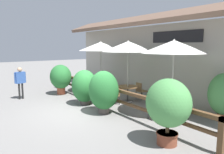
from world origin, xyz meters
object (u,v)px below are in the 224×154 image
(chair_middle_streetside, at_px, (115,94))
(chair_far_streetside, at_px, (157,106))
(chair_near_wallside, at_px, (112,83))
(potted_plant_corner_fern, at_px, (224,95))
(chair_far_wallside, at_px, (183,100))
(dining_table_middle, at_px, (128,89))
(potted_plant_small_flowering, at_px, (61,77))
(dining_table_far, at_px, (172,100))
(potted_plant_broad_leaf, at_px, (104,91))
(dining_table_near, at_px, (101,82))
(patio_umbrella_near, at_px, (101,46))
(patio_umbrella_far, at_px, (174,47))
(pedestrian, at_px, (20,79))
(chair_middle_wallside, at_px, (141,90))
(patio_umbrella_middle, at_px, (128,47))
(potted_plant_tall_tropical, at_px, (85,86))
(chair_near_streetside, at_px, (89,85))
(potted_plant_entrance_palm, at_px, (168,105))

(chair_middle_streetside, height_order, chair_far_streetside, same)
(chair_near_wallside, distance_m, potted_plant_corner_fern, 6.40)
(chair_far_wallside, bearing_deg, dining_table_middle, 17.84)
(chair_far_streetside, distance_m, potted_plant_small_flowering, 5.95)
(chair_far_wallside, relative_size, potted_plant_corner_fern, 0.50)
(dining_table_far, distance_m, potted_plant_broad_leaf, 2.60)
(dining_table_near, xyz_separation_m, chair_far_streetside, (4.98, -0.77, -0.12))
(chair_middle_streetside, xyz_separation_m, dining_table_far, (2.50, 0.84, 0.12))
(patio_umbrella_near, bearing_deg, potted_plant_small_flowering, -111.69)
(patio_umbrella_far, relative_size, pedestrian, 1.81)
(chair_near_wallside, distance_m, chair_middle_wallside, 2.46)
(chair_far_wallside, relative_size, pedestrian, 0.53)
(dining_table_far, bearing_deg, chair_middle_streetside, -161.48)
(patio_umbrella_middle, distance_m, potted_plant_small_flowering, 4.16)
(chair_far_streetside, bearing_deg, potted_plant_tall_tropical, -162.34)
(dining_table_far, distance_m, chair_far_wallside, 0.77)
(patio_umbrella_near, distance_m, dining_table_middle, 3.17)
(dining_table_far, bearing_deg, chair_far_streetside, -91.86)
(dining_table_near, height_order, chair_near_streetside, chair_near_streetside)
(patio_umbrella_far, xyz_separation_m, chair_far_wallside, (-0.06, 0.75, -2.11))
(patio_umbrella_far, bearing_deg, patio_umbrella_middle, -178.74)
(potted_plant_broad_leaf, xyz_separation_m, potted_plant_corner_fern, (3.10, 2.99, 0.02))
(patio_umbrella_middle, distance_m, patio_umbrella_far, 2.54)
(chair_near_wallside, relative_size, patio_umbrella_far, 0.29)
(chair_far_wallside, xyz_separation_m, potted_plant_entrance_palm, (1.62, -2.81, 0.62))
(chair_far_wallside, distance_m, potted_plant_corner_fern, 1.57)
(patio_umbrella_near, relative_size, chair_near_wallside, 3.42)
(chair_far_wallside, height_order, potted_plant_tall_tropical, potted_plant_tall_tropical)
(chair_near_streetside, relative_size, dining_table_far, 0.84)
(potted_plant_corner_fern, distance_m, pedestrian, 8.95)
(chair_far_streetside, bearing_deg, patio_umbrella_far, 85.47)
(patio_umbrella_middle, bearing_deg, dining_table_near, 178.37)
(chair_near_wallside, height_order, potted_plant_small_flowering, potted_plant_small_flowering)
(chair_far_streetside, relative_size, potted_plant_broad_leaf, 0.50)
(chair_near_streetside, xyz_separation_m, chair_middle_wallside, (2.55, 1.45, 0.00))
(chair_near_wallside, xyz_separation_m, potted_plant_entrance_palm, (6.52, -2.81, 0.62))
(chair_far_wallside, xyz_separation_m, potted_plant_corner_fern, (1.48, 0.29, 0.45))
(chair_near_streetside, xyz_separation_m, dining_table_far, (5.05, 0.72, 0.12))
(patio_umbrella_far, bearing_deg, chair_far_streetside, -91.86)
(potted_plant_small_flowering, distance_m, potted_plant_corner_fern, 7.86)
(chair_near_wallside, bearing_deg, dining_table_near, 83.19)
(patio_umbrella_far, bearing_deg, chair_near_streetside, -171.83)
(chair_near_wallside, distance_m, chair_far_streetside, 5.16)
(patio_umbrella_near, height_order, chair_near_wallside, patio_umbrella_near)
(dining_table_near, height_order, dining_table_middle, same)
(dining_table_far, bearing_deg, chair_far_wallside, 94.54)
(dining_table_middle, xyz_separation_m, patio_umbrella_far, (2.54, 0.06, 1.98))
(chair_near_wallside, bearing_deg, dining_table_middle, 158.90)
(potted_plant_small_flowering, bearing_deg, chair_far_wallside, 25.71)
(chair_near_streetside, xyz_separation_m, chair_far_wallside, (4.99, 1.48, 0.00))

